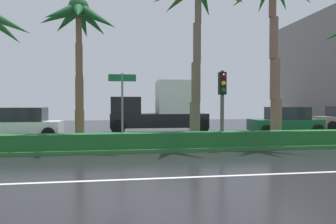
# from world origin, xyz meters

# --- Properties ---
(ground_plane) EXTENTS (90.00, 42.00, 0.10)m
(ground_plane) POSITION_xyz_m (0.00, 9.00, -0.05)
(ground_plane) COLOR black
(near_lane_divider_stripe) EXTENTS (81.00, 0.14, 0.01)m
(near_lane_divider_stripe) POSITION_xyz_m (0.00, 2.00, 0.00)
(near_lane_divider_stripe) COLOR white
(near_lane_divider_stripe) RESTS_ON ground_plane
(median_strip) EXTENTS (85.50, 4.00, 0.15)m
(median_strip) POSITION_xyz_m (0.00, 8.00, 0.07)
(median_strip) COLOR #2D6B33
(median_strip) RESTS_ON ground_plane
(median_hedge) EXTENTS (76.50, 0.70, 0.60)m
(median_hedge) POSITION_xyz_m (0.00, 6.60, 0.45)
(median_hedge) COLOR #1E6028
(median_hedge) RESTS_ON median_strip
(palm_tree_centre_left) EXTENTS (3.54, 3.46, 6.51)m
(palm_tree_centre_left) POSITION_xyz_m (-2.89, 8.40, 5.46)
(palm_tree_centre_left) COLOR brown
(palm_tree_centre_left) RESTS_ON median_strip
(palm_tree_centre) EXTENTS (4.54, 4.25, 7.94)m
(palm_tree_centre) POSITION_xyz_m (2.51, 8.24, 6.46)
(palm_tree_centre) COLOR brown
(palm_tree_centre) RESTS_ON median_strip
(palm_tree_centre_right) EXTENTS (4.45, 4.52, 8.51)m
(palm_tree_centre_right) POSITION_xyz_m (6.24, 8.15, 6.83)
(palm_tree_centre_right) COLOR brown
(palm_tree_centre_right) RESTS_ON median_strip
(traffic_signal_median_right) EXTENTS (0.28, 0.43, 3.20)m
(traffic_signal_median_right) POSITION_xyz_m (3.24, 6.83, 2.35)
(traffic_signal_median_right) COLOR #4C4C47
(traffic_signal_median_right) RESTS_ON median_strip
(street_name_sign) EXTENTS (1.10, 0.08, 3.00)m
(street_name_sign) POSITION_xyz_m (-1.01, 6.57, 2.08)
(street_name_sign) COLOR slate
(street_name_sign) RESTS_ON median_strip
(car_in_traffic_leading) EXTENTS (4.30, 2.02, 1.72)m
(car_in_traffic_leading) POSITION_xyz_m (-6.47, 12.06, 0.83)
(car_in_traffic_leading) COLOR white
(car_in_traffic_leading) RESTS_ON ground_plane
(box_truck_lead) EXTENTS (6.40, 2.64, 3.46)m
(box_truck_lead) POSITION_xyz_m (1.54, 14.71, 1.55)
(box_truck_lead) COLOR black
(box_truck_lead) RESTS_ON ground_plane
(car_in_traffic_second) EXTENTS (4.30, 2.02, 1.72)m
(car_in_traffic_second) POSITION_xyz_m (9.09, 11.93, 0.83)
(car_in_traffic_second) COLOR #195133
(car_in_traffic_second) RESTS_ON ground_plane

